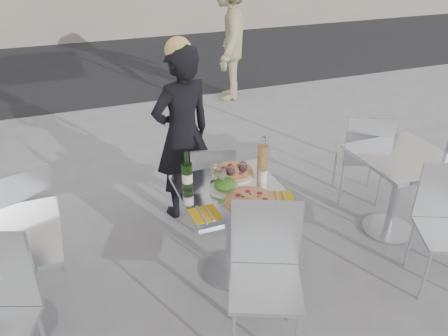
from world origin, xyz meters
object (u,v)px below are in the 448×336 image
object	(u,v)px
wine_bottle	(187,175)
pizza_far	(234,172)
side_chair_lfar	(22,216)
side_chair_rnear	(448,217)
side_table_left	(5,265)
chair_near	(266,265)
napkin_right	(280,198)
wineglass_red_a	(230,171)
wineglass_white_b	(214,169)
side_chair_rfar	(364,151)
pizza_near	(251,200)
sugar_shaker	(263,174)
wineglass_white_a	(222,175)
wineglass_red_b	(243,168)
side_table_right	(399,178)
woman_diner	(183,135)
chair_far	(212,180)
napkin_left	(205,214)
salad_plate	(225,185)
carafe	(263,158)
pedestrian_b	(228,37)
main_table	(231,215)

from	to	relation	value
wine_bottle	pizza_far	bearing A→B (deg)	12.69
side_chair_lfar	side_chair_rnear	bearing A→B (deg)	139.91
side_table_left	chair_near	size ratio (longest dim) A/B	0.79
chair_near	napkin_right	bearing A→B (deg)	76.57
chair_near	wineglass_red_a	distance (m)	0.73
chair_near	side_chair_rnear	world-z (taller)	chair_near
wineglass_white_b	side_chair_rfar	bearing A→B (deg)	12.78
side_chair_rfar	pizza_near	size ratio (longest dim) A/B	2.66
pizza_far	napkin_right	xyz separation A→B (m)	(0.17, -0.43, -0.01)
sugar_shaker	wineglass_white_a	world-z (taller)	wineglass_white_a
side_chair_lfar	pizza_far	size ratio (longest dim) A/B	2.91
wineglass_red_b	pizza_near	bearing A→B (deg)	-101.78
side_table_right	wineglass_red_a	distance (m)	1.52
side_table_left	side_chair_rfar	size ratio (longest dim) A/B	0.82
pizza_near	napkin_right	size ratio (longest dim) A/B	1.52
woman_diner	side_table_right	bearing A→B (deg)	132.03
chair_far	napkin_left	world-z (taller)	chair_far
chair_far	napkin_right	distance (m)	0.89
napkin_left	napkin_right	world-z (taller)	same
napkin_left	side_chair_rfar	bearing A→B (deg)	20.16
pizza_far	salad_plate	bearing A→B (deg)	-127.42
chair_far	carafe	bearing A→B (deg)	131.01
pedestrian_b	wineglass_white_a	size ratio (longest dim) A/B	12.00
chair_near	sugar_shaker	xyz separation A→B (m)	(0.27, 0.63, 0.24)
side_table_left	wineglass_white_b	world-z (taller)	wineglass_white_b
main_table	side_chair_rnear	world-z (taller)	side_chair_rnear
carafe	wineglass_red_b	distance (m)	0.20
side_chair_rfar	sugar_shaker	world-z (taller)	side_chair_rfar
woman_diner	wine_bottle	xyz separation A→B (m)	(-0.20, -0.82, 0.08)
side_table_right	wineglass_red_a	world-z (taller)	wineglass_red_a
side_table_left	sugar_shaker	bearing A→B (deg)	1.31
main_table	pedestrian_b	bearing A→B (deg)	68.96
wine_bottle	wineglass_white_b	distance (m)	0.21
main_table	wine_bottle	distance (m)	0.45
pedestrian_b	carafe	distance (m)	3.77
pizza_near	side_table_right	bearing A→B (deg)	7.22
side_chair_rfar	wineglass_white_a	world-z (taller)	side_chair_rfar
sugar_shaker	side_table_left	bearing A→B (deg)	-178.69
side_table_right	wineglass_white_a	bearing A→B (deg)	178.50
napkin_right	pizza_far	bearing A→B (deg)	129.47
sugar_shaker	side_table_right	bearing A→B (deg)	-1.85
side_chair_rfar	wineglass_red_a	xyz separation A→B (m)	(-1.51, -0.43, 0.32)
sugar_shaker	wineglass_white_b	size ratio (longest dim) A/B	0.68
salad_plate	wineglass_red_a	bearing A→B (deg)	38.55
side_table_left	wineglass_red_b	size ratio (longest dim) A/B	4.76
side_chair_rnear	wineglass_white_b	distance (m)	1.71
side_table_right	wineglass_white_b	xyz separation A→B (m)	(-1.58, 0.15, 0.32)
side_table_right	wineglass_white_b	world-z (taller)	wineglass_white_b
woman_diner	pizza_far	xyz separation A→B (m)	(0.18, -0.73, -0.02)
pizza_near	wineglass_red_b	xyz separation A→B (m)	(0.06, 0.27, 0.10)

